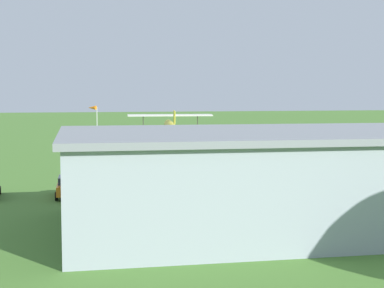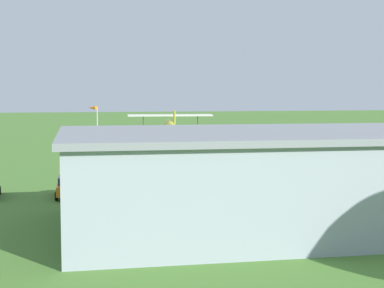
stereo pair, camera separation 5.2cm
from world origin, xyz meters
TOP-DOWN VIEW (x-y plane):
  - ground_plane at (0.00, 0.00)m, footprint 400.00×400.00m
  - hangar at (-3.74, 35.81)m, footprint 25.96×15.70m
  - biplane at (-3.18, 6.21)m, footprint 9.25×7.45m
  - car_yellow at (-14.45, 23.34)m, footprint 2.51×4.19m
  - car_orange at (8.03, 23.07)m, footprint 2.10×4.29m
  - person_by_parked_cars at (0.98, 22.62)m, footprint 0.42×0.42m
  - person_beside_truck at (1.30, 21.31)m, footprint 0.41×0.41m
  - person_at_fence_line at (-4.83, 19.02)m, footprint 0.45×0.45m
  - windsock at (3.25, -19.27)m, footprint 1.46×1.26m

SIDE VIEW (x-z plane):
  - ground_plane at x=0.00m, z-range 0.00..0.00m
  - person_at_fence_line at x=-4.83m, z-range -0.01..1.52m
  - person_by_parked_cars at x=0.98m, z-range -0.01..1.56m
  - person_beside_truck at x=1.30m, z-range -0.01..1.60m
  - car_yellow at x=-14.45m, z-range 0.04..1.56m
  - car_orange at x=8.03m, z-range 0.04..1.60m
  - hangar at x=-3.74m, z-range 0.01..5.57m
  - biplane at x=-3.18m, z-range 2.58..6.05m
  - windsock at x=3.25m, z-range 2.30..8.35m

